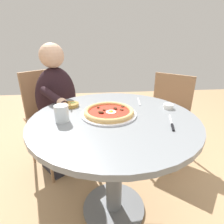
{
  "coord_description": "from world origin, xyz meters",
  "views": [
    {
      "loc": [
        -0.97,
        0.11,
        1.17
      ],
      "look_at": [
        0.02,
        0.01,
        0.76
      ],
      "focal_mm": 29.25,
      "sensor_mm": 36.0,
      "label": 1
    }
  ],
  "objects_px": {
    "water_glass": "(62,114)",
    "steak_knife": "(172,125)",
    "diner_person": "(59,119)",
    "olive_pan": "(71,105)",
    "pizza_on_plate": "(109,112)",
    "cafe_chair_spare_near": "(167,109)",
    "ramekin_capers": "(168,106)",
    "fork_utensil": "(139,101)",
    "dining_table": "(114,140)",
    "cafe_chair_diner": "(51,110)"
  },
  "relations": [
    {
      "from": "dining_table",
      "to": "cafe_chair_spare_near",
      "type": "relative_size",
      "value": 1.18
    },
    {
      "from": "diner_person",
      "to": "olive_pan",
      "type": "bearing_deg",
      "value": -154.53
    },
    {
      "from": "fork_utensil",
      "to": "diner_person",
      "type": "relative_size",
      "value": 0.15
    },
    {
      "from": "pizza_on_plate",
      "to": "ramekin_capers",
      "type": "relative_size",
      "value": 5.24
    },
    {
      "from": "water_glass",
      "to": "ramekin_capers",
      "type": "bearing_deg",
      "value": -78.66
    },
    {
      "from": "fork_utensil",
      "to": "diner_person",
      "type": "xyz_separation_m",
      "value": [
        0.28,
        0.64,
        -0.24
      ]
    },
    {
      "from": "water_glass",
      "to": "steak_knife",
      "type": "distance_m",
      "value": 0.6
    },
    {
      "from": "olive_pan",
      "to": "cafe_chair_spare_near",
      "type": "relative_size",
      "value": 0.16
    },
    {
      "from": "water_glass",
      "to": "cafe_chair_spare_near",
      "type": "xyz_separation_m",
      "value": [
        0.69,
        -0.89,
        -0.27
      ]
    },
    {
      "from": "ramekin_capers",
      "to": "cafe_chair_diner",
      "type": "xyz_separation_m",
      "value": [
        0.55,
        0.89,
        -0.21
      ]
    },
    {
      "from": "dining_table",
      "to": "cafe_chair_diner",
      "type": "height_order",
      "value": "cafe_chair_diner"
    },
    {
      "from": "cafe_chair_spare_near",
      "to": "ramekin_capers",
      "type": "bearing_deg",
      "value": 157.2
    },
    {
      "from": "steak_knife",
      "to": "cafe_chair_spare_near",
      "type": "relative_size",
      "value": 0.24
    },
    {
      "from": "steak_knife",
      "to": "diner_person",
      "type": "height_order",
      "value": "diner_person"
    },
    {
      "from": "olive_pan",
      "to": "diner_person",
      "type": "relative_size",
      "value": 0.12
    },
    {
      "from": "dining_table",
      "to": "ramekin_capers",
      "type": "height_order",
      "value": "ramekin_capers"
    },
    {
      "from": "dining_table",
      "to": "diner_person",
      "type": "distance_m",
      "value": 0.69
    },
    {
      "from": "water_glass",
      "to": "steak_knife",
      "type": "xyz_separation_m",
      "value": [
        -0.11,
        -0.59,
        -0.04
      ]
    },
    {
      "from": "dining_table",
      "to": "fork_utensil",
      "type": "bearing_deg",
      "value": -39.09
    },
    {
      "from": "diner_person",
      "to": "cafe_chair_spare_near",
      "type": "relative_size",
      "value": 1.36
    },
    {
      "from": "water_glass",
      "to": "pizza_on_plate",
      "type": "bearing_deg",
      "value": -76.68
    },
    {
      "from": "water_glass",
      "to": "olive_pan",
      "type": "relative_size",
      "value": 0.72
    },
    {
      "from": "water_glass",
      "to": "ramekin_capers",
      "type": "xyz_separation_m",
      "value": [
        0.13,
        -0.66,
        -0.03
      ]
    },
    {
      "from": "water_glass",
      "to": "cafe_chair_diner",
      "type": "xyz_separation_m",
      "value": [
        0.68,
        0.23,
        -0.23
      ]
    },
    {
      "from": "steak_knife",
      "to": "cafe_chair_diner",
      "type": "height_order",
      "value": "cafe_chair_diner"
    },
    {
      "from": "pizza_on_plate",
      "to": "water_glass",
      "type": "height_order",
      "value": "water_glass"
    },
    {
      "from": "steak_knife",
      "to": "ramekin_capers",
      "type": "relative_size",
      "value": 3.18
    },
    {
      "from": "dining_table",
      "to": "pizza_on_plate",
      "type": "distance_m",
      "value": 0.18
    },
    {
      "from": "water_glass",
      "to": "olive_pan",
      "type": "xyz_separation_m",
      "value": [
        0.23,
        -0.02,
        -0.03
      ]
    },
    {
      "from": "dining_table",
      "to": "diner_person",
      "type": "height_order",
      "value": "diner_person"
    },
    {
      "from": "steak_knife",
      "to": "ramekin_capers",
      "type": "height_order",
      "value": "ramekin_capers"
    },
    {
      "from": "dining_table",
      "to": "cafe_chair_spare_near",
      "type": "distance_m",
      "value": 0.9
    },
    {
      "from": "steak_knife",
      "to": "cafe_chair_spare_near",
      "type": "height_order",
      "value": "cafe_chair_spare_near"
    },
    {
      "from": "ramekin_capers",
      "to": "diner_person",
      "type": "relative_size",
      "value": 0.06
    },
    {
      "from": "dining_table",
      "to": "cafe_chair_spare_near",
      "type": "bearing_deg",
      "value": -42.26
    },
    {
      "from": "fork_utensil",
      "to": "cafe_chair_spare_near",
      "type": "height_order",
      "value": "cafe_chair_spare_near"
    },
    {
      "from": "fork_utensil",
      "to": "cafe_chair_spare_near",
      "type": "bearing_deg",
      "value": -44.12
    },
    {
      "from": "pizza_on_plate",
      "to": "water_glass",
      "type": "relative_size",
      "value": 3.53
    },
    {
      "from": "steak_knife",
      "to": "cafe_chair_diner",
      "type": "relative_size",
      "value": 0.22
    },
    {
      "from": "ramekin_capers",
      "to": "olive_pan",
      "type": "bearing_deg",
      "value": 81.37
    },
    {
      "from": "cafe_chair_spare_near",
      "to": "diner_person",
      "type": "bearing_deg",
      "value": 97.03
    },
    {
      "from": "cafe_chair_diner",
      "to": "cafe_chair_spare_near",
      "type": "distance_m",
      "value": 1.12
    },
    {
      "from": "steak_knife",
      "to": "fork_utensil",
      "type": "height_order",
      "value": "steak_knife"
    },
    {
      "from": "diner_person",
      "to": "pizza_on_plate",
      "type": "bearing_deg",
      "value": -141.3
    },
    {
      "from": "pizza_on_plate",
      "to": "olive_pan",
      "type": "height_order",
      "value": "olive_pan"
    },
    {
      "from": "pizza_on_plate",
      "to": "cafe_chair_spare_near",
      "type": "height_order",
      "value": "cafe_chair_spare_near"
    },
    {
      "from": "steak_knife",
      "to": "olive_pan",
      "type": "distance_m",
      "value": 0.66
    },
    {
      "from": "water_glass",
      "to": "steak_knife",
      "type": "relative_size",
      "value": 0.47
    },
    {
      "from": "water_glass",
      "to": "ramekin_capers",
      "type": "relative_size",
      "value": 1.49
    },
    {
      "from": "dining_table",
      "to": "cafe_chair_diner",
      "type": "xyz_separation_m",
      "value": [
        0.65,
        0.52,
        -0.04
      ]
    }
  ]
}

